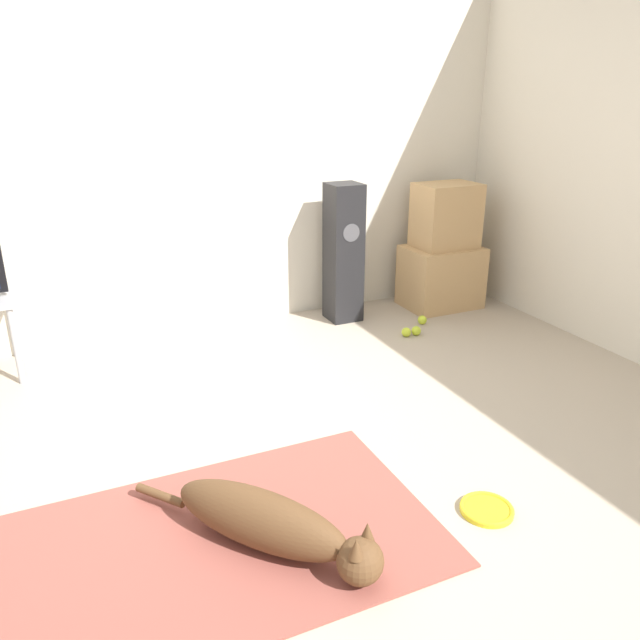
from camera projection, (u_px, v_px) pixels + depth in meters
ground_plane at (272, 494)px, 2.68m from camera, size 12.00×12.00×0.00m
wall_back at (153, 147)px, 4.02m from camera, size 8.00×0.06×2.55m
area_rug at (222, 542)px, 2.40m from camera, size 1.65×1.04×0.01m
dog at (271, 524)px, 2.32m from camera, size 0.73×0.91×0.23m
frisbee at (487, 509)px, 2.57m from camera, size 0.22×0.22×0.03m
cardboard_box_lower at (441, 277)px, 4.88m from camera, size 0.57×0.42×0.48m
cardboard_box_upper at (446, 216)px, 4.73m from camera, size 0.45×0.34×0.48m
floor_speaker at (343, 253)px, 4.52m from camera, size 0.23×0.24×1.00m
tennis_ball_by_boxes at (416, 331)px, 4.37m from camera, size 0.07×0.07×0.07m
tennis_ball_near_speaker at (422, 320)px, 4.57m from camera, size 0.07×0.07×0.07m
tennis_ball_loose_on_carpet at (406, 332)px, 4.34m from camera, size 0.07×0.07×0.07m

